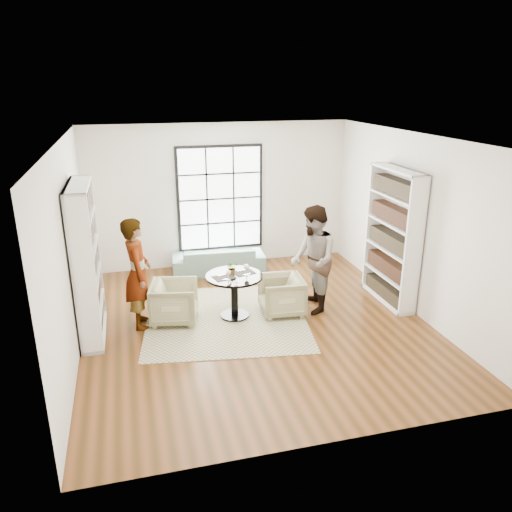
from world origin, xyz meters
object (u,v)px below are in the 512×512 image
object	(u,v)px
armchair_right	(281,295)
person_right	(313,260)
sofa	(218,260)
wine_glass_left	(228,273)
flower_centerpiece	(232,268)
pedestal_table	(234,287)
person_left	(138,273)
armchair_left	(174,302)
wine_glass_right	(247,267)

from	to	relation	value
armchair_right	person_right	size ratio (longest dim) A/B	0.39
sofa	wine_glass_left	world-z (taller)	wine_glass_left
person_right	flower_centerpiece	size ratio (longest dim) A/B	8.29
pedestal_table	person_right	size ratio (longest dim) A/B	0.51
person_left	person_right	bearing A→B (deg)	-93.39
armchair_left	person_left	size ratio (longest dim) A/B	0.42
person_right	wine_glass_right	bearing A→B (deg)	-83.44
armchair_left	person_left	world-z (taller)	person_left
person_left	wine_glass_left	distance (m)	1.44
armchair_right	wine_glass_right	bearing A→B (deg)	-86.37
sofa	armchair_left	size ratio (longest dim) A/B	2.51
armchair_right	wine_glass_right	xyz separation A→B (m)	(-0.61, 0.01, 0.57)
person_left	pedestal_table	bearing A→B (deg)	-93.67
pedestal_table	armchair_right	xyz separation A→B (m)	(0.80, -0.07, -0.22)
person_right	wine_glass_right	world-z (taller)	person_right
sofa	armchair_right	bearing A→B (deg)	111.68
person_left	wine_glass_right	xyz separation A→B (m)	(1.74, -0.15, -0.01)
sofa	person_left	xyz separation A→B (m)	(-1.66, -2.03, 0.63)
wine_glass_left	flower_centerpiece	xyz separation A→B (m)	(0.11, 0.24, -0.01)
pedestal_table	flower_centerpiece	size ratio (longest dim) A/B	4.24
sofa	flower_centerpiece	bearing A→B (deg)	90.35
sofa	wine_glass_left	bearing A→B (deg)	88.07
pedestal_table	sofa	xyz separation A→B (m)	(0.12, 2.12, -0.27)
wine_glass_right	sofa	bearing A→B (deg)	92.09
pedestal_table	person_left	size ratio (longest dim) A/B	0.52
person_right	pedestal_table	bearing A→B (deg)	-85.86
person_right	person_left	bearing A→B (deg)	-86.18
pedestal_table	person_left	world-z (taller)	person_left
person_left	wine_glass_right	bearing A→B (deg)	-95.20
pedestal_table	person_right	xyz separation A→B (m)	(1.35, -0.07, 0.38)
sofa	person_left	world-z (taller)	person_left
pedestal_table	wine_glass_right	distance (m)	0.41
armchair_right	wine_glass_left	distance (m)	1.09
sofa	flower_centerpiece	size ratio (longest dim) A/B	8.45
armchair_right	person_right	world-z (taller)	person_right
armchair_left	flower_centerpiece	xyz separation A→B (m)	(0.97, -0.04, 0.52)
wine_glass_right	armchair_left	bearing A→B (deg)	172.69
person_right	sofa	bearing A→B (deg)	-143.56
sofa	wine_glass_left	xyz separation A→B (m)	(-0.25, -2.31, 0.60)
wine_glass_right	flower_centerpiece	xyz separation A→B (m)	(-0.22, 0.12, -0.03)
wine_glass_left	pedestal_table	bearing A→B (deg)	54.13
pedestal_table	wine_glass_left	xyz separation A→B (m)	(-0.13, -0.18, 0.33)
person_right	wine_glass_left	size ratio (longest dim) A/B	10.65
armchair_right	flower_centerpiece	distance (m)	0.99
flower_centerpiece	armchair_right	bearing A→B (deg)	-8.68
armchair_left	wine_glass_right	world-z (taller)	wine_glass_right
armchair_right	wine_glass_left	xyz separation A→B (m)	(-0.94, -0.12, 0.55)
person_left	armchair_right	bearing A→B (deg)	-94.14
sofa	armchair_right	world-z (taller)	armchair_right
wine_glass_left	wine_glass_right	bearing A→B (deg)	20.61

